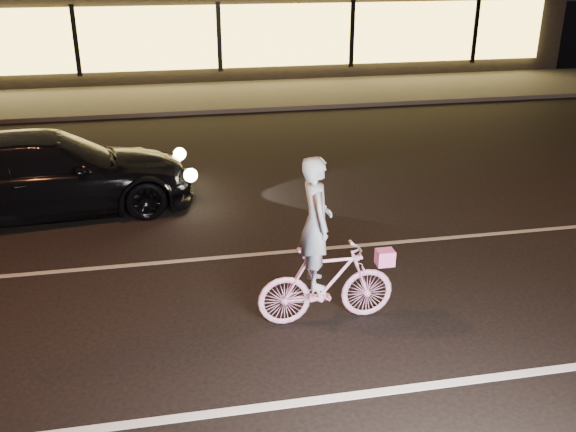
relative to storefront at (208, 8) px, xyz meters
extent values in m
plane|color=black|center=(0.00, -18.97, -2.15)|extent=(90.00, 90.00, 0.00)
cube|color=silver|center=(0.00, -20.47, -2.14)|extent=(60.00, 0.12, 0.01)
cube|color=gray|center=(0.00, -16.97, -2.14)|extent=(60.00, 0.10, 0.01)
cube|color=#383533|center=(0.00, -5.97, -2.09)|extent=(30.00, 4.00, 0.12)
cube|color=black|center=(0.00, 0.03, -0.15)|extent=(25.00, 8.00, 4.00)
cube|color=#FFD259|center=(0.00, -4.07, -0.55)|extent=(23.00, 0.15, 2.00)
cube|color=black|center=(-4.50, -4.15, -0.55)|extent=(0.15, 0.08, 2.20)
cube|color=black|center=(0.00, -4.15, -0.55)|extent=(0.15, 0.08, 2.20)
cube|color=black|center=(4.50, -4.15, -0.55)|extent=(0.15, 0.08, 2.20)
cube|color=black|center=(9.00, -4.15, -0.55)|extent=(0.15, 0.08, 2.20)
imported|color=#DD2E90|center=(-0.14, -18.97, -1.63)|extent=(1.72, 0.49, 1.03)
imported|color=white|center=(-0.28, -18.97, -0.79)|extent=(0.39, 0.59, 1.63)
cube|color=#E742AB|center=(0.60, -18.97, -1.34)|extent=(0.22, 0.18, 0.20)
imported|color=black|center=(-3.97, -14.56, -1.44)|extent=(5.08, 2.50, 1.42)
sphere|color=#FFF2BF|center=(-1.71, -13.66, -1.50)|extent=(0.24, 0.24, 0.24)
sphere|color=#FFF2BF|center=(-1.57, -14.96, -1.50)|extent=(0.24, 0.24, 0.24)
camera|label=1|loc=(-1.94, -25.69, 2.21)|focal=40.00mm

